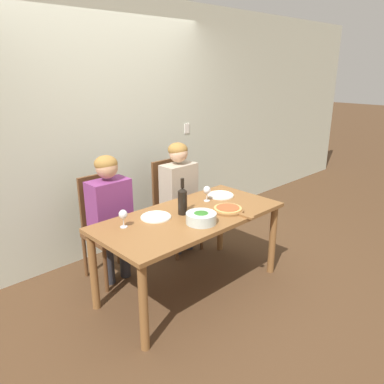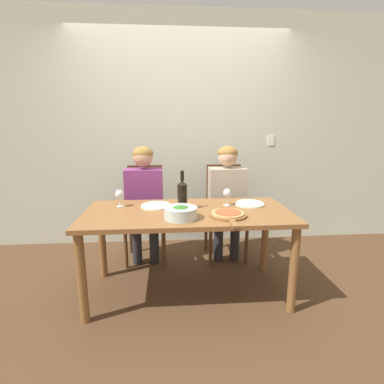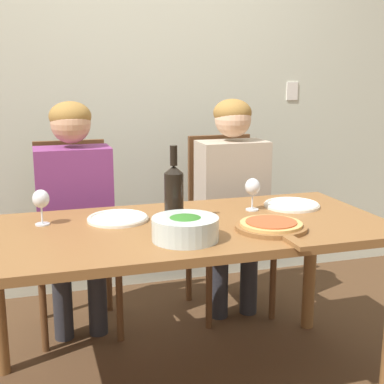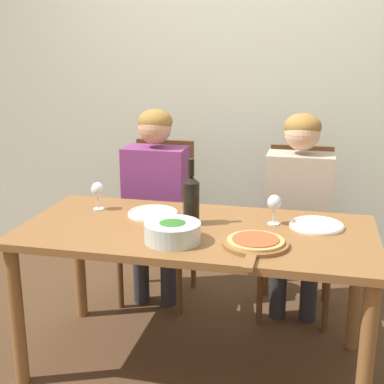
# 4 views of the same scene
# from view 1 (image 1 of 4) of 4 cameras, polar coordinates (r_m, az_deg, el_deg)

# --- Properties ---
(ground_plane) EXTENTS (40.00, 40.00, 0.00)m
(ground_plane) POSITION_cam_1_polar(r_m,az_deg,el_deg) (3.64, -0.22, -14.40)
(ground_plane) COLOR #4C331E
(back_wall) EXTENTS (10.00, 0.06, 2.70)m
(back_wall) POSITION_cam_1_polar(r_m,az_deg,el_deg) (4.10, -12.50, 9.23)
(back_wall) COLOR beige
(back_wall) RESTS_ON ground
(dining_table) EXTENTS (1.71, 0.81, 0.75)m
(dining_table) POSITION_cam_1_polar(r_m,az_deg,el_deg) (3.34, -0.23, -4.97)
(dining_table) COLOR brown
(dining_table) RESTS_ON ground
(chair_left) EXTENTS (0.42, 0.42, 1.01)m
(chair_left) POSITION_cam_1_polar(r_m,az_deg,el_deg) (3.73, -13.06, -4.85)
(chair_left) COLOR brown
(chair_left) RESTS_ON ground
(chair_right) EXTENTS (0.42, 0.42, 1.01)m
(chair_right) POSITION_cam_1_polar(r_m,az_deg,el_deg) (4.20, -2.93, -1.70)
(chair_right) COLOR brown
(chair_right) RESTS_ON ground
(person_woman) EXTENTS (0.47, 0.51, 1.23)m
(person_woman) POSITION_cam_1_polar(r_m,az_deg,el_deg) (3.56, -12.30, -2.29)
(person_woman) COLOR #28282D
(person_woman) RESTS_ON ground
(person_man) EXTENTS (0.47, 0.51, 1.23)m
(person_man) POSITION_cam_1_polar(r_m,az_deg,el_deg) (4.04, -1.87, 0.69)
(person_man) COLOR #28282D
(person_man) RESTS_ON ground
(wine_bottle) EXTENTS (0.08, 0.08, 0.33)m
(wine_bottle) POSITION_cam_1_polar(r_m,az_deg,el_deg) (3.27, -1.46, -1.24)
(wine_bottle) COLOR black
(wine_bottle) RESTS_ON dining_table
(broccoli_bowl) EXTENTS (0.26, 0.26, 0.10)m
(broccoli_bowl) POSITION_cam_1_polar(r_m,az_deg,el_deg) (3.11, 1.40, -3.95)
(broccoli_bowl) COLOR silver
(broccoli_bowl) RESTS_ON dining_table
(dinner_plate_left) EXTENTS (0.26, 0.26, 0.02)m
(dinner_plate_left) POSITION_cam_1_polar(r_m,az_deg,el_deg) (3.24, -5.52, -3.77)
(dinner_plate_left) COLOR silver
(dinner_plate_left) RESTS_ON dining_table
(dinner_plate_right) EXTENTS (0.26, 0.26, 0.02)m
(dinner_plate_right) POSITION_cam_1_polar(r_m,az_deg,el_deg) (3.78, 4.38, -0.47)
(dinner_plate_right) COLOR silver
(dinner_plate_right) RESTS_ON dining_table
(pizza_on_board) EXTENTS (0.29, 0.43, 0.04)m
(pizza_on_board) POSITION_cam_1_polar(r_m,az_deg,el_deg) (3.39, 5.59, -2.66)
(pizza_on_board) COLOR brown
(pizza_on_board) RESTS_ON dining_table
(wine_glass_left) EXTENTS (0.07, 0.07, 0.15)m
(wine_glass_left) POSITION_cam_1_polar(r_m,az_deg,el_deg) (3.06, -10.46, -3.50)
(wine_glass_left) COLOR silver
(wine_glass_left) RESTS_ON dining_table
(wine_glass_right) EXTENTS (0.07, 0.07, 0.15)m
(wine_glass_right) POSITION_cam_1_polar(r_m,az_deg,el_deg) (3.60, 2.29, 0.19)
(wine_glass_right) COLOR silver
(wine_glass_right) RESTS_ON dining_table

